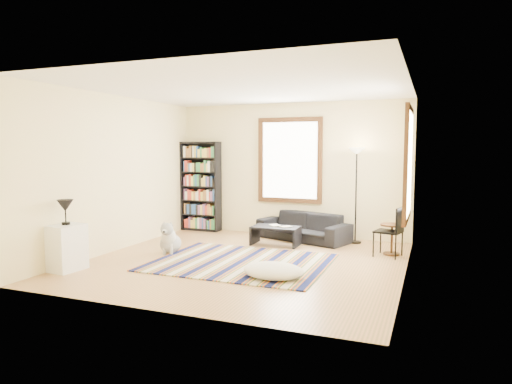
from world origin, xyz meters
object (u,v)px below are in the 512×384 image
(white_cabinet, at_px, (67,248))
(sofa, at_px, (303,227))
(dog, at_px, (171,237))
(folding_chair, at_px, (388,232))
(coffee_table, at_px, (276,236))
(bookshelf, at_px, (201,186))
(floor_lamp, at_px, (356,196))
(floor_cushion, at_px, (273,271))
(side_table, at_px, (392,239))

(white_cabinet, bearing_deg, sofa, 58.15)
(dog, bearing_deg, folding_chair, 3.71)
(coffee_table, distance_m, folding_chair, 2.12)
(coffee_table, relative_size, white_cabinet, 1.29)
(sofa, bearing_deg, bookshelf, -167.37)
(bookshelf, relative_size, white_cabinet, 2.86)
(sofa, relative_size, white_cabinet, 2.69)
(bookshelf, xyz_separation_m, white_cabinet, (-0.25, -3.81, -0.65))
(coffee_table, height_order, dog, dog)
(white_cabinet, bearing_deg, floor_lamp, 49.85)
(bookshelf, bearing_deg, floor_lamp, -2.79)
(sofa, relative_size, floor_cushion, 2.13)
(coffee_table, distance_m, white_cabinet, 3.73)
(sofa, xyz_separation_m, folding_chair, (1.73, -0.84, 0.15))
(floor_lamp, xyz_separation_m, dog, (-2.91, -2.06, -0.65))
(floor_cushion, distance_m, white_cabinet, 3.15)
(bookshelf, xyz_separation_m, folding_chair, (4.20, -1.11, -0.57))
(folding_chair, bearing_deg, bookshelf, 178.26)
(sofa, relative_size, bookshelf, 0.94)
(floor_lamp, bearing_deg, folding_chair, -53.21)
(sofa, xyz_separation_m, side_table, (1.78, -0.68, -0.01))
(sofa, xyz_separation_m, bookshelf, (-2.47, 0.27, 0.72))
(floor_cushion, xyz_separation_m, side_table, (1.44, 2.14, 0.16))
(coffee_table, height_order, folding_chair, folding_chair)
(folding_chair, distance_m, white_cabinet, 5.21)
(dog, bearing_deg, white_cabinet, -131.33)
(floor_cushion, relative_size, folding_chair, 1.03)
(coffee_table, distance_m, floor_lamp, 1.75)
(white_cabinet, bearing_deg, side_table, 38.15)
(side_table, height_order, folding_chair, folding_chair)
(sofa, height_order, dog, dog)
(side_table, distance_m, white_cabinet, 5.33)
(coffee_table, height_order, white_cabinet, white_cabinet)
(bookshelf, distance_m, white_cabinet, 3.88)
(coffee_table, bearing_deg, bookshelf, 156.33)
(floor_cushion, relative_size, side_table, 1.64)
(floor_cushion, bearing_deg, side_table, 56.03)
(floor_cushion, relative_size, dog, 1.58)
(floor_cushion, distance_m, dog, 2.39)
(side_table, bearing_deg, floor_lamp, 134.06)
(folding_chair, bearing_deg, coffee_table, -172.09)
(floor_cushion, height_order, side_table, side_table)
(floor_lamp, height_order, dog, floor_lamp)
(side_table, distance_m, folding_chair, 0.23)
(bookshelf, xyz_separation_m, floor_cushion, (2.80, -3.09, -0.89))
(sofa, height_order, floor_lamp, floor_lamp)
(sofa, bearing_deg, side_table, -1.97)
(floor_cushion, xyz_separation_m, white_cabinet, (-3.06, -0.73, 0.24))
(sofa, distance_m, floor_lamp, 1.22)
(floor_lamp, xyz_separation_m, white_cabinet, (-3.75, -3.64, -0.58))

